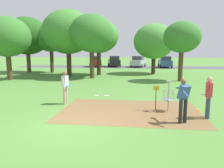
{
  "coord_description": "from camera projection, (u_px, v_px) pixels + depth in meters",
  "views": [
    {
      "loc": [
        2.39,
        -7.22,
        2.74
      ],
      "look_at": [
        1.01,
        3.74,
        1.0
      ],
      "focal_mm": 34.06,
      "sensor_mm": 36.0,
      "label": 1
    }
  ],
  "objects": [
    {
      "name": "tree_near_right",
      "position": [
        182.0,
        37.0,
        18.75
      ],
      "size": [
        3.27,
        3.27,
        5.32
      ],
      "color": "#4C3823",
      "rests_on": "ground"
    },
    {
      "name": "disc_golf_basket",
      "position": [
        167.0,
        95.0,
        9.62
      ],
      "size": [
        0.98,
        0.58,
        1.39
      ],
      "color": "#9E9EA3",
      "rests_on": "ground"
    },
    {
      "name": "tree_far_left",
      "position": [
        99.0,
        36.0,
        23.6
      ],
      "size": [
        4.4,
        4.4,
        6.2
      ],
      "color": "#422D1E",
      "rests_on": "ground"
    },
    {
      "name": "frisbee_near_basket",
      "position": [
        106.0,
        95.0,
        13.05
      ],
      "size": [
        0.26,
        0.26,
        0.02
      ],
      "primitive_type": "cylinder",
      "color": "white",
      "rests_on": "ground"
    },
    {
      "name": "ground_plane",
      "position": [
        72.0,
        126.0,
        7.79
      ],
      "size": [
        160.0,
        160.0,
        0.0
      ],
      "primitive_type": "plane",
      "color": "#518438"
    },
    {
      "name": "tree_mid_right",
      "position": [
        27.0,
        36.0,
        26.24
      ],
      "size": [
        5.41,
        5.41,
        6.84
      ],
      "color": "brown",
      "rests_on": "ground"
    },
    {
      "name": "tree_mid_center",
      "position": [
        51.0,
        38.0,
        26.24
      ],
      "size": [
        4.11,
        4.11,
        6.08
      ],
      "color": "#4C3823",
      "rests_on": "ground"
    },
    {
      "name": "frisbee_by_tee",
      "position": [
        198.0,
        110.0,
        9.85
      ],
      "size": [
        0.22,
        0.22,
        0.02
      ],
      "primitive_type": "cylinder",
      "color": "orange",
      "rests_on": "ground"
    },
    {
      "name": "tree_near_left",
      "position": [
        92.0,
        33.0,
        20.78
      ],
      "size": [
        4.35,
        4.35,
        6.28
      ],
      "color": "#4C3823",
      "rests_on": "ground"
    },
    {
      "name": "player_throwing",
      "position": [
        65.0,
        86.0,
        10.89
      ],
      "size": [
        0.42,
        0.49,
        1.71
      ],
      "color": "tan",
      "rests_on": "ground"
    },
    {
      "name": "frisbee_mid_grass",
      "position": [
        97.0,
        95.0,
        13.08
      ],
      "size": [
        0.25,
        0.25,
        0.02
      ],
      "primitive_type": "cylinder",
      "color": "white",
      "rests_on": "ground"
    },
    {
      "name": "tree_far_right",
      "position": [
        7.0,
        37.0,
        19.49
      ],
      "size": [
        4.31,
        4.31,
        5.84
      ],
      "color": "#4C3823",
      "rests_on": "ground"
    },
    {
      "name": "parked_car_center_right",
      "position": [
        138.0,
        61.0,
        35.97
      ],
      "size": [
        2.69,
        4.5,
        1.84
      ],
      "color": "#B2B7BC",
      "rests_on": "ground"
    },
    {
      "name": "parked_car_leftmost",
      "position": [
        95.0,
        61.0,
        36.53
      ],
      "size": [
        2.76,
        4.51,
        1.84
      ],
      "color": "maroon",
      "rests_on": "ground"
    },
    {
      "name": "parked_car_rightmost",
      "position": [
        165.0,
        62.0,
        34.66
      ],
      "size": [
        2.05,
        4.24,
        1.84
      ],
      "color": "#2D4784",
      "rests_on": "ground"
    },
    {
      "name": "dirt_tee_pad",
      "position": [
        130.0,
        111.0,
        9.74
      ],
      "size": [
        6.3,
        4.19,
        0.01
      ],
      "primitive_type": "cube",
      "color": "brown",
      "rests_on": "ground"
    },
    {
      "name": "parked_car_center_left",
      "position": [
        114.0,
        61.0,
        36.6
      ],
      "size": [
        2.62,
        4.48,
        1.84
      ],
      "color": "black",
      "rests_on": "ground"
    },
    {
      "name": "parking_lot_strip",
      "position": [
        124.0,
        67.0,
        36.0
      ],
      "size": [
        36.0,
        6.0,
        0.01
      ],
      "primitive_type": "cube",
      "color": "#4C4C51",
      "rests_on": "ground"
    },
    {
      "name": "tree_far_center",
      "position": [
        154.0,
        41.0,
        25.0
      ],
      "size": [
        4.83,
        4.83,
        5.88
      ],
      "color": "#422D1E",
      "rests_on": "ground"
    },
    {
      "name": "player_waiting_left",
      "position": [
        209.0,
        95.0,
        8.57
      ],
      "size": [
        0.42,
        0.49,
        1.71
      ],
      "color": "#384260",
      "rests_on": "ground"
    },
    {
      "name": "tree_mid_left",
      "position": [
        68.0,
        32.0,
        22.35
      ],
      "size": [
        5.41,
        5.41,
        6.99
      ],
      "color": "#422D1E",
      "rests_on": "ground"
    },
    {
      "name": "frisbee_far_left",
      "position": [
        179.0,
        97.0,
        12.62
      ],
      "size": [
        0.23,
        0.23,
        0.02
      ],
      "primitive_type": "cylinder",
      "color": "#E53D99",
      "rests_on": "ground"
    },
    {
      "name": "player_foreground_watching",
      "position": [
        183.0,
        98.0,
        8.0
      ],
      "size": [
        0.5,
        1.16,
        1.71
      ],
      "color": "#232328",
      "rests_on": "ground"
    }
  ]
}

